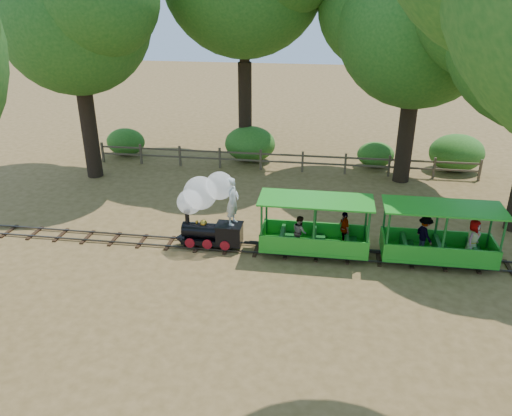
# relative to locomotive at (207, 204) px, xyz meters

# --- Properties ---
(ground) EXTENTS (90.00, 90.00, 0.00)m
(ground) POSITION_rel_locomotive_xyz_m (1.63, -0.08, -1.53)
(ground) COLOR olive
(ground) RESTS_ON ground
(track) EXTENTS (22.00, 1.00, 0.10)m
(track) POSITION_rel_locomotive_xyz_m (1.63, -0.08, -1.46)
(track) COLOR #3F3D3A
(track) RESTS_ON ground
(locomotive) EXTENTS (2.34, 1.10, 2.69)m
(locomotive) POSITION_rel_locomotive_xyz_m (0.00, 0.00, 0.00)
(locomotive) COLOR black
(locomotive) RESTS_ON ground
(carriage_front) EXTENTS (3.59, 1.47, 1.87)m
(carriage_front) POSITION_rel_locomotive_xyz_m (3.58, -0.09, -0.77)
(carriage_front) COLOR green
(carriage_front) RESTS_ON track
(carriage_rear) EXTENTS (3.59, 1.47, 1.87)m
(carriage_rear) POSITION_rel_locomotive_xyz_m (7.46, -0.07, -0.73)
(carriage_rear) COLOR green
(carriage_rear) RESTS_ON track
(oak_nw) EXTENTS (7.93, 6.98, 10.12)m
(oak_nw) POSITION_rel_locomotive_xyz_m (-6.90, 6.01, 5.74)
(oak_nw) COLOR #2D2116
(oak_nw) RESTS_ON ground
(oak_ne) EXTENTS (8.30, 7.30, 9.98)m
(oak_ne) POSITION_rel_locomotive_xyz_m (7.10, 7.51, 5.47)
(oak_ne) COLOR #2D2116
(oak_ne) RESTS_ON ground
(fence) EXTENTS (18.10, 0.10, 1.00)m
(fence) POSITION_rel_locomotive_xyz_m (1.63, 7.92, -0.95)
(fence) COLOR brown
(fence) RESTS_ON ground
(shrub_west) EXTENTS (2.01, 1.55, 1.39)m
(shrub_west) POSITION_rel_locomotive_xyz_m (-6.66, 9.22, -0.84)
(shrub_west) COLOR #2D6B1E
(shrub_west) RESTS_ON ground
(shrub_mid_w) EXTENTS (2.55, 1.96, 1.76)m
(shrub_mid_w) POSITION_rel_locomotive_xyz_m (-0.10, 9.22, -0.65)
(shrub_mid_w) COLOR #2D6B1E
(shrub_mid_w) RESTS_ON ground
(shrub_mid_e) EXTENTS (1.78, 1.37, 1.23)m
(shrub_mid_e) POSITION_rel_locomotive_xyz_m (6.09, 9.22, -0.92)
(shrub_mid_e) COLOR #2D6B1E
(shrub_mid_e) RESTS_ON ground
(shrub_east) EXTENTS (2.56, 1.97, 1.77)m
(shrub_east) POSITION_rel_locomotive_xyz_m (9.83, 9.22, -0.65)
(shrub_east) COLOR #2D6B1E
(shrub_east) RESTS_ON ground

